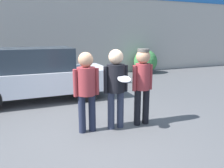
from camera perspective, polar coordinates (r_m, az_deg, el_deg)
ground_plane at (r=4.74m, az=-2.51°, el=-12.57°), size 56.00×56.00×0.00m
storefront_building at (r=11.13m, az=-14.87°, el=12.87°), size 24.00×0.22×4.21m
person_left at (r=4.50m, az=-6.71°, el=-0.34°), size 0.54×0.37×1.69m
person_middle_with_frisbee at (r=4.64m, az=1.03°, el=0.57°), size 0.55×0.59×1.74m
person_right at (r=4.90m, az=7.97°, el=1.02°), size 0.49×0.32×1.73m
parked_car_near at (r=7.24m, az=-18.86°, el=2.40°), size 4.37×1.80×1.64m
shrub at (r=11.94m, az=8.73°, el=5.85°), size 1.25×1.25×1.25m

